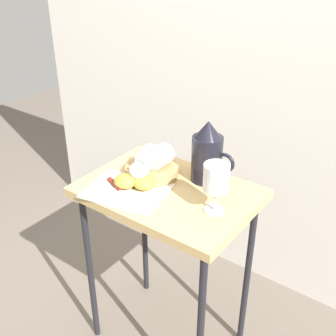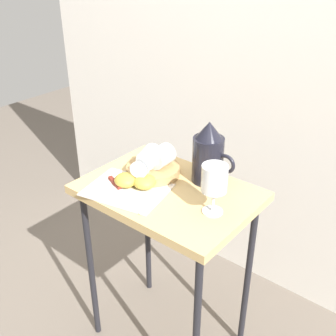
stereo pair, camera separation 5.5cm
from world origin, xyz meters
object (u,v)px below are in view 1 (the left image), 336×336
(table, at_px, (168,209))
(wine_glass_upright, at_px, (216,180))
(pitcher, at_px, (207,157))
(apple_half_left, at_px, (126,181))
(wine_glass_tipped_far, at_px, (147,158))
(wine_glass_tipped_near, at_px, (159,157))
(apple_half_right, at_px, (145,182))
(basket_tray, at_px, (152,171))
(knife, at_px, (120,190))

(table, distance_m, wine_glass_upright, 0.27)
(pitcher, xyz_separation_m, apple_half_left, (-0.19, -0.21, -0.06))
(wine_glass_tipped_far, xyz_separation_m, apple_half_left, (-0.01, -0.11, -0.04))
(wine_glass_tipped_near, bearing_deg, apple_half_right, -79.77)
(basket_tray, xyz_separation_m, apple_half_right, (0.04, -0.09, 0.01))
(basket_tray, distance_m, wine_glass_upright, 0.31)
(wine_glass_upright, relative_size, apple_half_right, 2.06)
(pitcher, distance_m, apple_half_right, 0.23)
(apple_half_right, bearing_deg, table, 35.92)
(knife, bearing_deg, wine_glass_tipped_near, 78.41)
(apple_half_left, distance_m, apple_half_right, 0.06)
(table, distance_m, basket_tray, 0.15)
(apple_half_left, bearing_deg, wine_glass_upright, 10.47)
(basket_tray, distance_m, wine_glass_tipped_near, 0.06)
(basket_tray, relative_size, wine_glass_upright, 1.17)
(wine_glass_tipped_near, xyz_separation_m, wine_glass_tipped_far, (-0.03, -0.03, -0.00))
(table, relative_size, knife, 3.11)
(wine_glass_tipped_far, bearing_deg, apple_half_right, -57.86)
(table, height_order, wine_glass_tipped_far, wine_glass_tipped_far)
(pitcher, relative_size, knife, 0.94)
(wine_glass_tipped_near, xyz_separation_m, apple_half_left, (-0.04, -0.13, -0.05))
(wine_glass_upright, distance_m, knife, 0.33)
(wine_glass_tipped_far, height_order, knife, wine_glass_tipped_far)
(wine_glass_upright, relative_size, apple_half_left, 2.06)
(wine_glass_upright, xyz_separation_m, wine_glass_tipped_far, (-0.30, 0.05, -0.04))
(table, bearing_deg, pitcher, 61.82)
(pitcher, bearing_deg, apple_half_left, -132.68)
(basket_tray, bearing_deg, apple_half_left, -99.36)
(table, xyz_separation_m, apple_half_right, (-0.06, -0.05, 0.11))
(wine_glass_tipped_far, height_order, apple_half_left, wine_glass_tipped_far)
(apple_half_left, height_order, knife, apple_half_left)
(wine_glass_tipped_near, height_order, knife, wine_glass_tipped_near)
(pitcher, relative_size, wine_glass_tipped_far, 1.42)
(wine_glass_upright, bearing_deg, knife, -163.49)
(apple_half_left, bearing_deg, knife, -81.69)
(wine_glass_tipped_far, bearing_deg, basket_tray, 43.83)
(basket_tray, relative_size, wine_glass_tipped_far, 1.22)
(pitcher, distance_m, wine_glass_tipped_near, 0.17)
(wine_glass_upright, bearing_deg, apple_half_left, -169.53)
(pitcher, xyz_separation_m, knife, (-0.18, -0.24, -0.08))
(wine_glass_upright, distance_m, apple_half_left, 0.33)
(wine_glass_upright, bearing_deg, wine_glass_tipped_near, 164.51)
(wine_glass_tipped_near, height_order, apple_half_left, wine_glass_tipped_near)
(basket_tray, distance_m, pitcher, 0.20)
(wine_glass_tipped_near, bearing_deg, basket_tray, -141.21)
(apple_half_right, bearing_deg, wine_glass_tipped_far, 122.14)
(pitcher, relative_size, apple_half_left, 2.80)
(pitcher, height_order, apple_half_right, pitcher)
(wine_glass_tipped_far, bearing_deg, wine_glass_tipped_near, 40.60)
(wine_glass_upright, bearing_deg, pitcher, 129.17)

